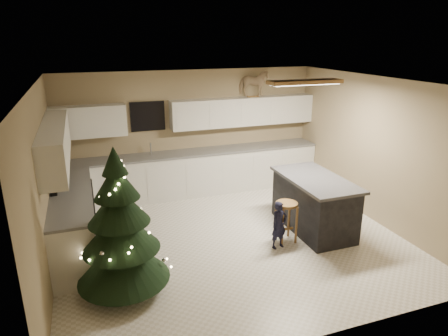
{
  "coord_description": "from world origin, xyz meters",
  "views": [
    {
      "loc": [
        -2.12,
        -5.63,
        3.25
      ],
      "look_at": [
        0.0,
        0.35,
        1.15
      ],
      "focal_mm": 32.0,
      "sensor_mm": 36.0,
      "label": 1
    }
  ],
  "objects_px": {
    "toddler": "(279,225)",
    "rocking_horse": "(253,83)",
    "island": "(314,203)",
    "bar_stool": "(286,212)",
    "christmas_tree": "(121,235)"
  },
  "relations": [
    {
      "from": "rocking_horse",
      "to": "christmas_tree",
      "type": "bearing_deg",
      "value": 158.02
    },
    {
      "from": "island",
      "to": "toddler",
      "type": "relative_size",
      "value": 2.16
    },
    {
      "from": "toddler",
      "to": "rocking_horse",
      "type": "xyz_separation_m",
      "value": [
        0.75,
        2.84,
        1.9
      ]
    },
    {
      "from": "island",
      "to": "bar_stool",
      "type": "relative_size",
      "value": 2.48
    },
    {
      "from": "island",
      "to": "rocking_horse",
      "type": "xyz_separation_m",
      "value": [
        -0.13,
        2.44,
        1.81
      ]
    },
    {
      "from": "christmas_tree",
      "to": "toddler",
      "type": "bearing_deg",
      "value": 7.69
    },
    {
      "from": "toddler",
      "to": "rocking_horse",
      "type": "height_order",
      "value": "rocking_horse"
    },
    {
      "from": "rocking_horse",
      "to": "island",
      "type": "bearing_deg",
      "value": -153.71
    },
    {
      "from": "bar_stool",
      "to": "rocking_horse",
      "type": "height_order",
      "value": "rocking_horse"
    },
    {
      "from": "island",
      "to": "toddler",
      "type": "bearing_deg",
      "value": -155.34
    },
    {
      "from": "rocking_horse",
      "to": "toddler",
      "type": "bearing_deg",
      "value": -171.44
    },
    {
      "from": "island",
      "to": "christmas_tree",
      "type": "height_order",
      "value": "christmas_tree"
    },
    {
      "from": "island",
      "to": "bar_stool",
      "type": "bearing_deg",
      "value": -159.9
    },
    {
      "from": "island",
      "to": "rocking_horse",
      "type": "height_order",
      "value": "rocking_horse"
    },
    {
      "from": "christmas_tree",
      "to": "rocking_horse",
      "type": "xyz_separation_m",
      "value": [
        3.21,
        3.17,
        1.47
      ]
    }
  ]
}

